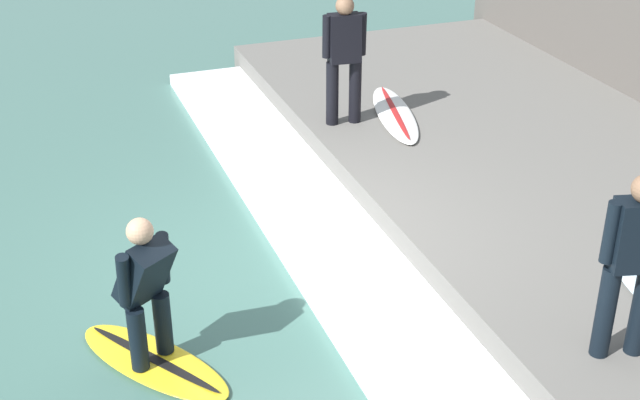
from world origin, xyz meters
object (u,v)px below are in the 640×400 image
Objects in this scene: surfboard_riding at (154,361)px; surfer_riding at (146,285)px; surfer_waiting_far at (344,54)px; surfer_waiting_near at (633,257)px; surfboard_waiting_far at (395,114)px.

surfer_riding reaches higher than surfboard_riding.
surfboard_riding is at bearing -131.41° from surfer_waiting_far.
surfer_waiting_near is at bearing -25.58° from surfboard_riding.
surfer_waiting_near is 0.97× the size of surfer_waiting_far.
surfboard_waiting_far is (0.69, -0.03, -0.86)m from surfer_waiting_far.
surfer_waiting_near is at bearing -86.77° from surfer_waiting_far.
surfboard_riding is 4.82m from surfer_waiting_far.
surfer_waiting_near is (3.37, -1.61, 0.47)m from surfer_riding.
surfer_waiting_far reaches higher than surfboard_waiting_far.
surfer_waiting_far is (3.08, 3.49, 0.49)m from surfer_riding.
surfboard_riding is 1.07× the size of surfer_waiting_near.
surfer_riding is (-0.00, 0.00, 0.77)m from surfboard_riding.
surfer_waiting_near reaches higher than surfer_riding.
surfer_riding is 0.84× the size of surfer_waiting_far.
surfer_riding is at bearing 154.42° from surfer_waiting_near.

